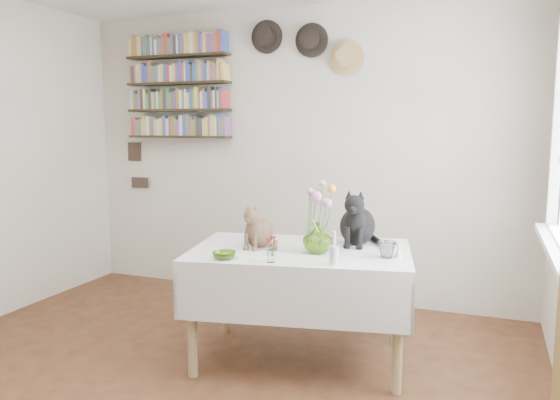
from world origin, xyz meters
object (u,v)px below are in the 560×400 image
at_px(flower_vase, 318,238).
at_px(bookshelf_unit, 178,88).
at_px(tabby_cat, 259,225).
at_px(dining_table, 300,277).
at_px(black_cat, 358,216).

xyz_separation_m(flower_vase, bookshelf_unit, (-1.71, 1.25, 1.02)).
height_order(tabby_cat, flower_vase, tabby_cat).
bearing_deg(dining_table, bookshelf_unit, 143.09).
distance_m(flower_vase, bookshelf_unit, 2.35).
bearing_deg(tabby_cat, dining_table, 9.55).
height_order(tabby_cat, bookshelf_unit, bookshelf_unit).
relative_size(dining_table, tabby_cat, 5.22).
bearing_deg(flower_vase, tabby_cat, 175.07).
height_order(dining_table, black_cat, black_cat).
bearing_deg(flower_vase, black_cat, 63.44).
xyz_separation_m(black_cat, bookshelf_unit, (-1.88, 0.91, 0.93)).
xyz_separation_m(tabby_cat, flower_vase, (0.40, -0.03, -0.05)).
xyz_separation_m(dining_table, black_cat, (0.30, 0.28, 0.37)).
bearing_deg(bookshelf_unit, dining_table, -36.91).
height_order(black_cat, bookshelf_unit, bookshelf_unit).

